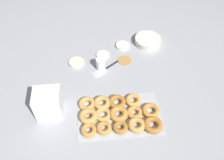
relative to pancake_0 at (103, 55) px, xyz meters
The scene contains 10 objects.
ground_plane 0.16m from the pancake_0, 81.57° to the right, with size 3.00×3.00×0.00m, color #9EA0A5.
pancake_0 is the anchor object (origin of this frame).
pancake_1 0.17m from the pancake_0, 23.69° to the right, with size 0.10×0.10×0.01m, color #B27F42.
pancake_2 0.18m from the pancake_0, 28.57° to the left, with size 0.10×0.10×0.02m, color silver.
pancake_3 0.20m from the pancake_0, 162.77° to the right, with size 0.11×0.11×0.02m, color beige.
donut_tray 0.52m from the pancake_0, 84.39° to the right, with size 0.49×0.30×0.04m.
batter_bowl 0.37m from the pancake_0, 16.75° to the left, with size 0.20×0.20×0.05m.
container_stack 0.57m from the pancake_0, 127.33° to the right, with size 0.15×0.13×0.17m.
paper_cup 0.13m from the pancake_0, 100.84° to the right, with size 0.06×0.06×0.08m.
spatula 0.15m from the pancake_0, 94.76° to the right, with size 0.21×0.17×0.01m.
Camera 1 is at (-0.08, -1.11, 1.21)m, focal length 38.00 mm.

